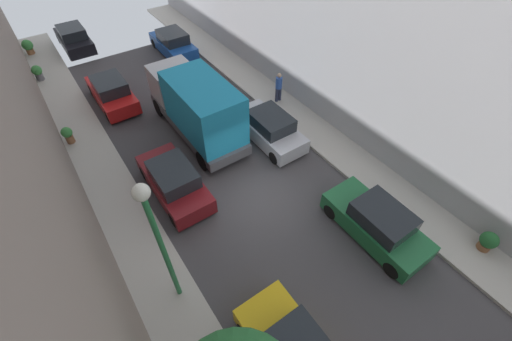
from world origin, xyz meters
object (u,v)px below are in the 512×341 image
(potted_plant_1, at_px, (28,46))
(lamp_post, at_px, (157,233))
(parked_car_right_1, at_px, (377,223))
(delivery_truck, at_px, (196,106))
(parked_car_right_2, at_px, (269,128))
(pedestrian, at_px, (279,86))
(parked_car_left_4, at_px, (74,39))
(parked_car_left_2, at_px, (174,181))
(parked_car_left_3, at_px, (112,92))
(parked_car_right_3, at_px, (173,44))
(potted_plant_4, at_px, (68,134))
(potted_plant_3, at_px, (37,72))
(potted_plant_0, at_px, (488,241))

(potted_plant_1, height_order, lamp_post, lamp_post)
(parked_car_right_1, bearing_deg, delivery_truck, 106.38)
(parked_car_right_2, bearing_deg, pedestrian, 44.64)
(parked_car_left_4, height_order, parked_car_right_1, same)
(potted_plant_1, distance_m, lamp_post, 21.51)
(parked_car_left_4, height_order, parked_car_right_2, same)
(parked_car_left_2, height_order, potted_plant_1, parked_car_left_2)
(parked_car_left_3, xyz_separation_m, parked_car_right_3, (5.40, 3.51, 0.00))
(delivery_truck, bearing_deg, parked_car_right_1, -73.62)
(potted_plant_1, bearing_deg, pedestrian, -53.18)
(parked_car_left_3, relative_size, parked_car_right_1, 1.00)
(parked_car_left_4, distance_m, potted_plant_1, 2.96)
(potted_plant_1, xyz_separation_m, potted_plant_4, (-0.08, -11.14, -0.03))
(parked_car_left_4, bearing_deg, potted_plant_1, 165.85)
(parked_car_left_2, relative_size, delivery_truck, 0.64)
(parked_car_left_3, height_order, parked_car_left_4, same)
(parked_car_right_3, bearing_deg, parked_car_left_3, -146.99)
(potted_plant_1, relative_size, potted_plant_3, 1.04)
(parked_car_left_3, distance_m, lamp_post, 12.91)
(delivery_truck, bearing_deg, potted_plant_0, -65.31)
(parked_car_right_3, bearing_deg, potted_plant_0, -82.29)
(parked_car_left_3, bearing_deg, parked_car_left_4, 90.00)
(delivery_truck, bearing_deg, potted_plant_4, 151.68)
(potted_plant_4, bearing_deg, parked_car_right_3, 34.70)
(parked_car_right_2, xyz_separation_m, potted_plant_1, (-8.27, 16.47, -0.04))
(pedestrian, relative_size, lamp_post, 0.31)
(parked_car_left_2, relative_size, potted_plant_1, 4.39)
(parked_car_left_3, xyz_separation_m, parked_car_left_4, (0.00, 8.14, 0.00))
(parked_car_right_2, xyz_separation_m, delivery_truck, (-2.70, 2.28, 1.07))
(parked_car_right_1, relative_size, lamp_post, 0.76)
(parked_car_right_1, height_order, lamp_post, lamp_post)
(parked_car_left_2, bearing_deg, parked_car_right_3, 65.16)
(parked_car_right_1, bearing_deg, parked_car_right_3, 90.00)
(parked_car_left_4, bearing_deg, lamp_post, -95.28)
(parked_car_left_3, relative_size, potted_plant_4, 4.77)
(parked_car_left_2, xyz_separation_m, delivery_truck, (2.70, 2.84, 1.07))
(parked_car_right_2, distance_m, potted_plant_4, 9.91)
(parked_car_left_2, bearing_deg, potted_plant_4, 116.64)
(delivery_truck, relative_size, potted_plant_3, 7.16)
(pedestrian, distance_m, potted_plant_3, 14.80)
(parked_car_left_4, xyz_separation_m, pedestrian, (7.73, -13.44, 0.35))
(parked_car_left_3, distance_m, parked_car_left_4, 8.14)
(parked_car_right_1, relative_size, pedestrian, 2.44)
(parked_car_left_3, distance_m, parked_car_right_3, 6.44)
(parked_car_left_2, xyz_separation_m, potted_plant_3, (-3.00, 13.04, -0.06))
(potted_plant_0, bearing_deg, lamp_post, 154.00)
(potted_plant_4, bearing_deg, pedestrian, -15.80)
(potted_plant_1, bearing_deg, potted_plant_3, -91.90)
(parked_car_right_1, xyz_separation_m, potted_plant_0, (2.82, -2.83, -0.11))
(parked_car_left_2, height_order, pedestrian, pedestrian)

